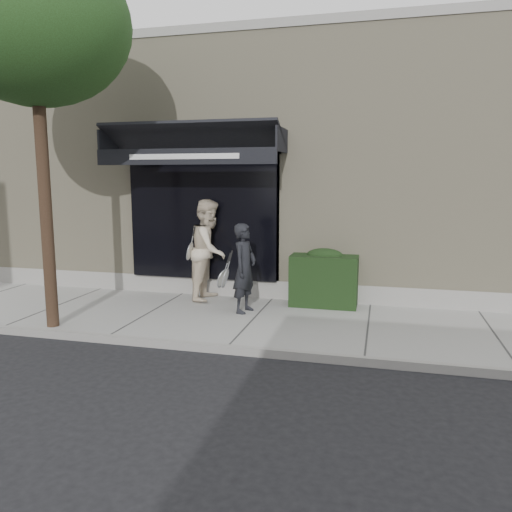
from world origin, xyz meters
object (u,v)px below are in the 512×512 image
(hedge, at_px, (324,278))
(street_tree, at_px, (34,24))
(pedestrian_front, at_px, (244,268))
(pedestrian_back, at_px, (209,250))

(hedge, distance_m, street_tree, 6.61)
(hedge, xyz_separation_m, pedestrian_front, (-1.39, -0.87, 0.29))
(hedge, relative_size, pedestrian_back, 0.63)
(street_tree, xyz_separation_m, pedestrian_front, (2.91, 1.68, -4.03))
(pedestrian_front, height_order, pedestrian_back, pedestrian_back)
(hedge, xyz_separation_m, street_tree, (-4.30, -2.55, 4.32))
(pedestrian_back, bearing_deg, street_tree, -127.87)
(pedestrian_back, bearing_deg, pedestrian_front, -40.09)
(pedestrian_front, bearing_deg, pedestrian_back, 139.91)
(pedestrian_front, relative_size, pedestrian_back, 0.81)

